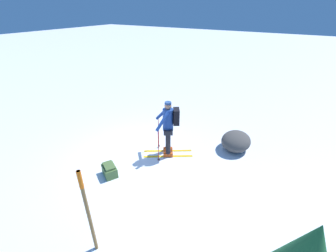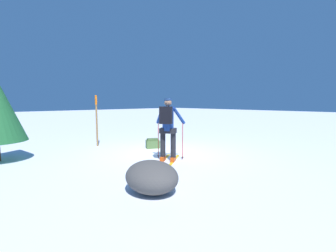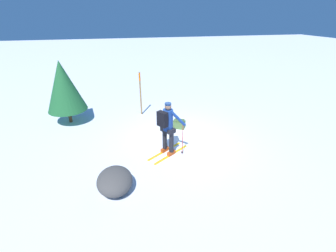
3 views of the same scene
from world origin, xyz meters
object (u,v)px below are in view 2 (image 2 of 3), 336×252
Objects in this scene: skier at (168,125)px; trail_marker at (97,117)px; rock_boulder at (152,177)px; dropped_backpack at (153,143)px.

skier is 0.92× the size of trail_marker.
trail_marker is 5.14m from rock_boulder.
trail_marker is 1.79× the size of rock_boulder.
trail_marker is at bearing 165.11° from rock_boulder.
dropped_backpack is at bearing 140.15° from rock_boulder.
dropped_backpack is 0.30× the size of trail_marker.
skier is at bearing -26.87° from dropped_backpack.
dropped_backpack is at bearing 37.28° from trail_marker.
skier is at bearing 128.78° from rock_boulder.
dropped_backpack is 4.12m from rock_boulder.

